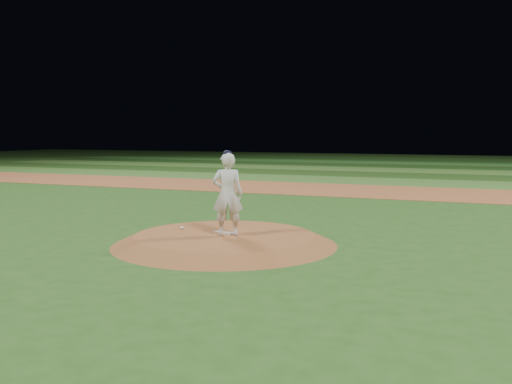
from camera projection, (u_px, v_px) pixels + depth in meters
ground at (225, 244)px, 13.98m from camera, size 120.00×120.00×0.00m
infield_dirt_band at (354, 190)px, 26.84m from camera, size 70.00×6.00×0.02m
outfield_stripe_0 at (376, 181)px, 31.88m from camera, size 70.00×5.00×0.02m
outfield_stripe_1 at (391, 175)px, 36.47m from camera, size 70.00×5.00×0.02m
outfield_stripe_2 at (403, 170)px, 41.06m from camera, size 70.00×5.00×0.02m
outfield_stripe_3 at (412, 166)px, 45.65m from camera, size 70.00×5.00×0.02m
outfield_stripe_4 at (419, 163)px, 50.24m from camera, size 70.00×5.00×0.02m
outfield_stripe_5 at (426, 161)px, 54.84m from camera, size 70.00×5.00×0.02m
pitchers_mound at (225, 239)px, 13.97m from camera, size 5.50×5.50×0.25m
pitching_rubber at (225, 233)px, 14.10m from camera, size 0.63×0.31×0.03m
rosin_bag at (182, 228)px, 14.73m from camera, size 0.12×0.12×0.06m
pitcher_on_mound at (228, 194)px, 13.69m from camera, size 0.86×0.73×2.06m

